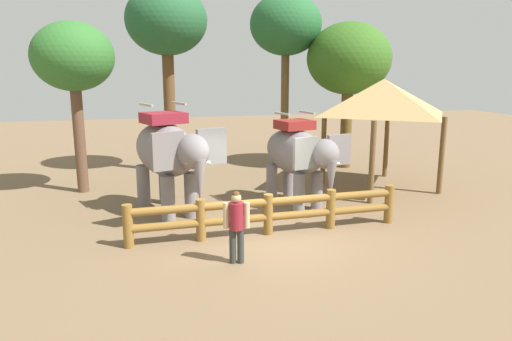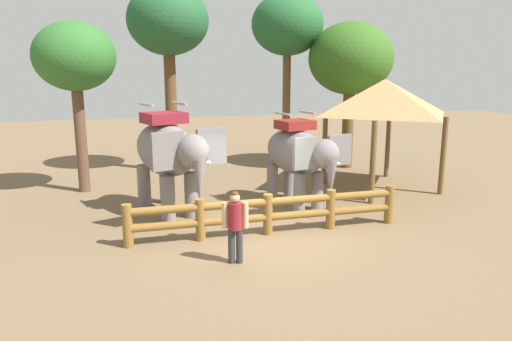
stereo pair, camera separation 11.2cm
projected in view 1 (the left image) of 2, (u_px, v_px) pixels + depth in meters
The scene contains 10 objects.
ground_plane at pixel (271, 237), 11.80m from camera, with size 60.00×60.00×0.00m, color brown.
log_fence at pixel (268, 211), 11.93m from camera, with size 7.13×0.36×1.05m.
elephant_near_left at pixel (169, 153), 13.35m from camera, with size 2.70×3.82×3.20m.
elephant_center at pixel (298, 154), 14.16m from camera, with size 2.17×3.43×2.87m.
tourist_woman_in_black at pixel (236, 222), 10.08m from camera, with size 0.56×0.37×1.61m.
thatched_shelter at pixel (383, 98), 15.98m from camera, with size 4.39×4.39×3.80m.
tree_far_left at pixel (73, 59), 15.25m from camera, with size 2.63×2.63×5.64m.
tree_back_center at pixel (166, 23), 18.15m from camera, with size 3.15×3.15×7.30m.
tree_far_right at pixel (286, 27), 19.42m from camera, with size 2.97×2.97×7.17m.
tree_deep_back at pixel (349, 60), 19.27m from camera, with size 3.44×3.44×6.00m.
Camera 1 is at (-3.17, -10.72, 4.16)m, focal length 33.07 mm.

